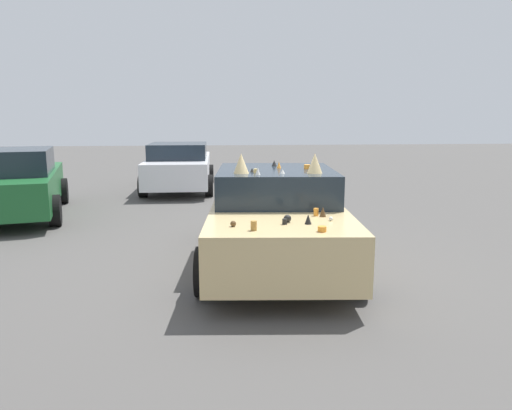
{
  "coord_description": "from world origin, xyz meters",
  "views": [
    {
      "loc": [
        -6.89,
        0.94,
        2.19
      ],
      "look_at": [
        0.0,
        0.3,
        0.9
      ],
      "focal_mm": 33.38,
      "sensor_mm": 36.0,
      "label": 1
    }
  ],
  "objects": [
    {
      "name": "art_car_decorated",
      "position": [
        0.02,
        -0.0,
        0.72
      ],
      "size": [
        4.44,
        2.37,
        1.69
      ],
      "rotation": [
        0.0,
        0.0,
        3.06
      ],
      "color": "#D8BC7F",
      "rests_on": "ground"
    },
    {
      "name": "ground_plane",
      "position": [
        0.0,
        0.0,
        0.0
      ],
      "size": [
        60.0,
        60.0,
        0.0
      ],
      "primitive_type": "plane",
      "color": "#514F4C"
    },
    {
      "name": "parked_sedan_behind_left",
      "position": [
        3.92,
        5.3,
        0.75
      ],
      "size": [
        4.68,
        2.75,
        1.51
      ],
      "rotation": [
        0.0,
        0.0,
        0.23
      ],
      "color": "#1E602D",
      "rests_on": "ground"
    },
    {
      "name": "parked_sedan_far_right",
      "position": [
        7.61,
        1.93,
        0.71
      ],
      "size": [
        4.57,
        2.06,
        1.41
      ],
      "rotation": [
        0.0,
        0.0,
        -0.01
      ],
      "color": "white",
      "rests_on": "ground"
    }
  ]
}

